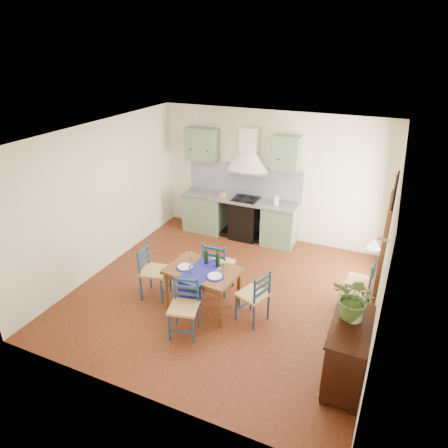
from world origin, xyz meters
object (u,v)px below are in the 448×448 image
(chair_near, at_px, (184,307))
(potted_plant, at_px, (355,299))
(sideboard, at_px, (347,352))
(dining_table, at_px, (203,274))

(chair_near, relative_size, potted_plant, 1.54)
(sideboard, relative_size, potted_plant, 1.80)
(chair_near, bearing_deg, potted_plant, 2.61)
(chair_near, distance_m, potted_plant, 2.48)
(chair_near, bearing_deg, dining_table, 92.11)
(potted_plant, bearing_deg, sideboard, -82.88)
(chair_near, relative_size, sideboard, 0.86)
(chair_near, xyz_separation_m, sideboard, (2.37, -0.04, 0.04))
(dining_table, bearing_deg, sideboard, -16.55)
(dining_table, height_order, chair_near, dining_table)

